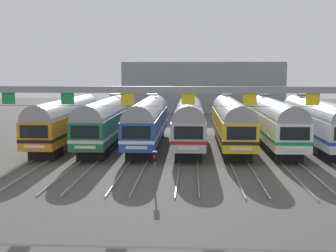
% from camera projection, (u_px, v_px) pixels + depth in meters
% --- Properties ---
extents(ground_plane, '(160.00, 160.00, 0.00)m').
position_uv_depth(ground_plane, '(189.00, 147.00, 42.96)').
color(ground_plane, '#4C4944').
extents(track_bed, '(26.23, 70.00, 0.15)m').
position_uv_depth(track_bed, '(190.00, 125.00, 59.80)').
color(track_bed, gray).
rests_on(track_bed, ground).
extents(commuter_train_orange, '(2.88, 18.06, 4.77)m').
position_uv_depth(commuter_train_orange, '(66.00, 120.00, 43.29)').
color(commuter_train_orange, orange).
rests_on(commuter_train_orange, ground).
extents(commuter_train_green, '(2.88, 18.06, 5.05)m').
position_uv_depth(commuter_train_green, '(107.00, 120.00, 43.07)').
color(commuter_train_green, '#236B42').
rests_on(commuter_train_green, ground).
extents(commuter_train_blue, '(2.88, 18.06, 5.05)m').
position_uv_depth(commuter_train_blue, '(148.00, 120.00, 42.85)').
color(commuter_train_blue, '#284C9E').
rests_on(commuter_train_blue, ground).
extents(commuter_train_stainless, '(2.88, 18.06, 5.05)m').
position_uv_depth(commuter_train_stainless, '(189.00, 120.00, 42.63)').
color(commuter_train_stainless, '#B2B5BA').
rests_on(commuter_train_stainless, ground).
extents(commuter_train_yellow, '(2.88, 18.06, 5.05)m').
position_uv_depth(commuter_train_yellow, '(231.00, 120.00, 42.41)').
color(commuter_train_yellow, gold).
rests_on(commuter_train_yellow, ground).
extents(commuter_train_white, '(2.88, 18.06, 5.05)m').
position_uv_depth(commuter_train_white, '(273.00, 121.00, 42.19)').
color(commuter_train_white, white).
rests_on(commuter_train_white, ground).
extents(commuter_train_silver, '(2.88, 18.06, 5.05)m').
position_uv_depth(commuter_train_silver, '(316.00, 121.00, 41.97)').
color(commuter_train_silver, silver).
rests_on(commuter_train_silver, ground).
extents(catenary_gantry, '(29.96, 0.44, 6.97)m').
position_uv_depth(catenary_gantry, '(188.00, 102.00, 28.91)').
color(catenary_gantry, gray).
rests_on(catenary_gantry, ground).
extents(yard_signal_mast, '(0.28, 0.35, 2.51)m').
position_uv_depth(yard_signal_mast, '(155.00, 163.00, 27.05)').
color(yard_signal_mast, '#59595E').
rests_on(yard_signal_mast, ground).
extents(maintenance_building, '(29.69, 10.00, 9.27)m').
position_uv_depth(maintenance_building, '(202.00, 87.00, 82.46)').
color(maintenance_building, gray).
rests_on(maintenance_building, ground).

